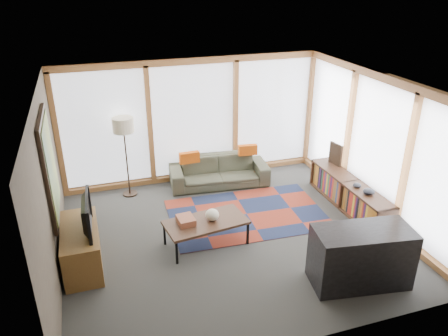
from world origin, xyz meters
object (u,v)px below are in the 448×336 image
object	(u,v)px
sofa	(219,171)
bookshelf	(349,194)
coffee_table	(206,233)
tv_console	(81,247)
television	(82,215)
bar_counter	(361,257)
floor_lamp	(126,157)

from	to	relation	value
sofa	bookshelf	distance (m)	2.67
coffee_table	tv_console	world-z (taller)	tv_console
television	sofa	bearing A→B (deg)	-50.68
television	tv_console	bearing A→B (deg)	64.14
bookshelf	bar_counter	distance (m)	2.21
bookshelf	bar_counter	size ratio (longest dim) A/B	1.64
bookshelf	tv_console	bearing A→B (deg)	-176.69
bookshelf	television	size ratio (longest dim) A/B	2.51
tv_console	floor_lamp	bearing A→B (deg)	65.63
floor_lamp	television	distance (m)	2.34
tv_console	coffee_table	bearing A→B (deg)	-1.50
floor_lamp	bookshelf	bearing A→B (deg)	-25.24
coffee_table	floor_lamp	bearing A→B (deg)	114.58
sofa	bookshelf	world-z (taller)	sofa
sofa	bar_counter	distance (m)	3.79
floor_lamp	tv_console	bearing A→B (deg)	-114.37
sofa	floor_lamp	world-z (taller)	floor_lamp
coffee_table	television	xyz separation A→B (m)	(-1.87, 0.00, 0.68)
sofa	television	size ratio (longest dim) A/B	2.26
sofa	coffee_table	xyz separation A→B (m)	(-0.87, -2.06, -0.08)
bar_counter	sofa	bearing A→B (deg)	113.69
sofa	coffee_table	world-z (taller)	sofa
coffee_table	tv_console	distance (m)	1.96
sofa	television	xyz separation A→B (m)	(-2.73, -2.06, 0.61)
tv_console	bar_counter	distance (m)	4.14
sofa	floor_lamp	size ratio (longest dim) A/B	1.25
tv_console	sofa	bearing A→B (deg)	35.48
floor_lamp	coffee_table	size ratio (longest dim) A/B	1.23
floor_lamp	television	xyz separation A→B (m)	(-0.87, -2.17, 0.09)
television	floor_lamp	bearing A→B (deg)	-19.58
sofa	bar_counter	world-z (taller)	bar_counter
sofa	television	world-z (taller)	television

